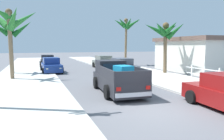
# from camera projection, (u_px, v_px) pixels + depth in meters

# --- Properties ---
(ground_plane) EXTENTS (160.00, 160.00, 0.00)m
(ground_plane) POSITION_uv_depth(u_px,v_px,m) (153.00, 110.00, 9.14)
(ground_plane) COLOR slate
(sidewalk_left) EXTENTS (5.07, 60.00, 0.12)m
(sidewalk_left) POSITION_uv_depth(u_px,v_px,m) (26.00, 77.00, 18.44)
(sidewalk_left) COLOR beige
(sidewalk_left) RESTS_ON ground
(sidewalk_right) EXTENTS (5.07, 60.00, 0.12)m
(sidewalk_right) POSITION_uv_depth(u_px,v_px,m) (138.00, 72.00, 22.19)
(sidewalk_right) COLOR beige
(sidewalk_right) RESTS_ON ground
(curb_left) EXTENTS (0.16, 60.00, 0.10)m
(curb_left) POSITION_uv_depth(u_px,v_px,m) (40.00, 76.00, 18.83)
(curb_left) COLOR silver
(curb_left) RESTS_ON ground
(curb_right) EXTENTS (0.16, 60.00, 0.10)m
(curb_right) POSITION_uv_depth(u_px,v_px,m) (128.00, 72.00, 21.80)
(curb_right) COLOR silver
(curb_right) RESTS_ON ground
(pickup_truck) EXTENTS (2.50, 5.34, 1.80)m
(pickup_truck) POSITION_uv_depth(u_px,v_px,m) (117.00, 79.00, 12.69)
(pickup_truck) COLOR #28282D
(pickup_truck) RESTS_ON ground
(car_right_near) EXTENTS (2.09, 4.29, 1.54)m
(car_right_near) POSITION_uv_depth(u_px,v_px,m) (48.00, 61.00, 28.22)
(car_right_near) COLOR black
(car_right_near) RESTS_ON ground
(car_left_mid) EXTENTS (2.12, 4.30, 1.54)m
(car_left_mid) POSITION_uv_depth(u_px,v_px,m) (104.00, 62.00, 26.26)
(car_left_mid) COLOR slate
(car_left_mid) RESTS_ON ground
(car_right_mid) EXTENTS (2.05, 4.27, 1.54)m
(car_right_mid) POSITION_uv_depth(u_px,v_px,m) (122.00, 67.00, 20.84)
(car_right_mid) COLOR #474C56
(car_right_mid) RESTS_ON ground
(car_left_far) EXTENTS (2.12, 4.30, 1.54)m
(car_left_far) POSITION_uv_depth(u_px,v_px,m) (51.00, 66.00, 21.92)
(car_left_far) COLOR navy
(car_left_far) RESTS_ON ground
(palm_tree_left_fore) EXTENTS (3.79, 3.73, 5.70)m
(palm_tree_left_fore) POSITION_uv_depth(u_px,v_px,m) (11.00, 21.00, 16.40)
(palm_tree_left_fore) COLOR #846B4C
(palm_tree_left_fore) RESTS_ON ground
(palm_tree_right_fore) EXTENTS (3.86, 3.97, 6.60)m
(palm_tree_right_fore) POSITION_uv_depth(u_px,v_px,m) (127.00, 25.00, 29.41)
(palm_tree_right_fore) COLOR brown
(palm_tree_right_fore) RESTS_ON ground
(palm_tree_left_mid) EXTENTS (3.69, 3.63, 5.04)m
(palm_tree_left_mid) POSITION_uv_depth(u_px,v_px,m) (166.00, 31.00, 20.24)
(palm_tree_left_mid) COLOR brown
(palm_tree_left_mid) RESTS_ON ground
(palm_tree_right_mid) EXTENTS (4.21, 3.74, 5.33)m
(palm_tree_right_mid) POSITION_uv_depth(u_px,v_px,m) (10.00, 29.00, 20.07)
(palm_tree_right_mid) COLOR brown
(palm_tree_right_mid) RESTS_ON ground
(roadside_house) EXTENTS (10.27, 8.60, 3.65)m
(roadside_house) POSITION_uv_depth(u_px,v_px,m) (212.00, 54.00, 23.76)
(roadside_house) COLOR silver
(roadside_house) RESTS_ON ground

